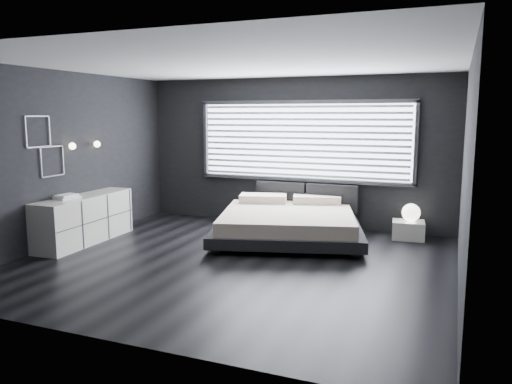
% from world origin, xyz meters
% --- Properties ---
extents(room, '(6.04, 6.00, 2.80)m').
position_xyz_m(room, '(0.00, 0.00, 1.40)').
color(room, black).
rests_on(room, ground).
extents(window, '(4.14, 0.09, 1.52)m').
position_xyz_m(window, '(0.20, 2.70, 1.61)').
color(window, white).
rests_on(window, ground).
extents(headboard, '(1.96, 0.16, 0.52)m').
position_xyz_m(headboard, '(0.30, 2.64, 0.57)').
color(headboard, black).
rests_on(headboard, ground).
extents(sconce_near, '(0.18, 0.11, 0.11)m').
position_xyz_m(sconce_near, '(-2.88, 0.05, 1.60)').
color(sconce_near, silver).
rests_on(sconce_near, ground).
extents(sconce_far, '(0.18, 0.11, 0.11)m').
position_xyz_m(sconce_far, '(-2.88, 0.65, 1.60)').
color(sconce_far, silver).
rests_on(sconce_far, ground).
extents(wall_art_upper, '(0.01, 0.48, 0.48)m').
position_xyz_m(wall_art_upper, '(-2.98, -0.55, 1.85)').
color(wall_art_upper, '#47474C').
rests_on(wall_art_upper, ground).
extents(wall_art_lower, '(0.01, 0.48, 0.48)m').
position_xyz_m(wall_art_lower, '(-2.98, -0.30, 1.38)').
color(wall_art_lower, '#47474C').
rests_on(wall_art_lower, ground).
extents(bed, '(2.97, 2.89, 0.63)m').
position_xyz_m(bed, '(0.29, 1.59, 0.29)').
color(bed, black).
rests_on(bed, ground).
extents(nightstand, '(0.57, 0.49, 0.31)m').
position_xyz_m(nightstand, '(2.20, 2.35, 0.15)').
color(nightstand, silver).
rests_on(nightstand, ground).
extents(orb_lamp, '(0.30, 0.30, 0.30)m').
position_xyz_m(orb_lamp, '(2.24, 2.34, 0.46)').
color(orb_lamp, white).
rests_on(orb_lamp, nightstand).
extents(dresser, '(0.63, 1.98, 0.78)m').
position_xyz_m(dresser, '(-2.78, 0.12, 0.39)').
color(dresser, silver).
rests_on(dresser, ground).
extents(book_stack, '(0.33, 0.39, 0.07)m').
position_xyz_m(book_stack, '(-2.80, -0.22, 0.82)').
color(book_stack, white).
rests_on(book_stack, dresser).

